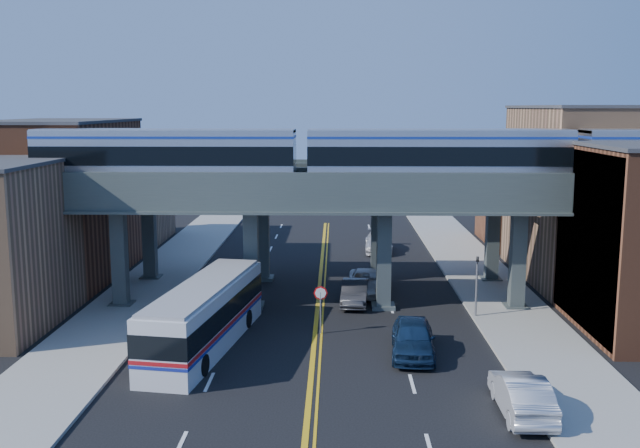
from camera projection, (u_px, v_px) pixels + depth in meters
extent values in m
plane|color=black|center=(313.00, 352.00, 35.48)|extent=(120.00, 120.00, 0.00)
cube|color=gray|center=(139.00, 297.00, 45.58)|extent=(5.00, 70.00, 0.16)
cube|color=gray|center=(500.00, 299.00, 45.07)|extent=(5.00, 70.00, 0.16)
cube|color=brown|center=(61.00, 200.00, 50.78)|extent=(8.00, 14.00, 11.00)
cube|color=#976F4E|center=(117.00, 198.00, 63.84)|extent=(8.00, 10.00, 8.00)
cube|color=#976F4E|center=(584.00, 195.00, 49.88)|extent=(8.00, 14.00, 12.00)
cube|color=brown|center=(532.00, 194.00, 62.95)|extent=(8.00, 10.00, 9.00)
cube|color=teal|center=(585.00, 245.00, 38.33)|extent=(0.10, 9.50, 9.50)
cube|color=#404A49|center=(120.00, 259.00, 43.15)|extent=(0.85, 0.85, 6.00)
cube|color=#404A49|center=(251.00, 259.00, 42.97)|extent=(0.85, 0.85, 6.00)
cube|color=#404A49|center=(384.00, 260.00, 42.79)|extent=(0.85, 0.85, 6.00)
cube|color=#404A49|center=(518.00, 260.00, 42.62)|extent=(0.85, 0.85, 6.00)
cube|color=#434D49|center=(317.00, 199.00, 42.28)|extent=(52.00, 3.60, 1.40)
cube|color=#404A49|center=(150.00, 238.00, 50.05)|extent=(0.85, 0.85, 6.00)
cube|color=#404A49|center=(263.00, 238.00, 49.88)|extent=(0.85, 0.85, 6.00)
cube|color=#404A49|center=(377.00, 239.00, 49.70)|extent=(0.85, 0.85, 6.00)
cube|color=#404A49|center=(492.00, 239.00, 49.52)|extent=(0.85, 0.85, 6.00)
cube|color=#434D49|center=(320.00, 186.00, 49.19)|extent=(52.00, 3.60, 1.40)
cube|color=black|center=(86.00, 184.00, 42.45)|extent=(2.20, 2.20, 0.25)
cube|color=black|center=(249.00, 185.00, 42.24)|extent=(2.20, 2.20, 0.25)
cube|color=silver|center=(166.00, 155.00, 42.06)|extent=(15.20, 2.90, 3.20)
cube|color=black|center=(166.00, 153.00, 42.04)|extent=(15.22, 2.96, 1.10)
cube|color=black|center=(355.00, 185.00, 42.10)|extent=(2.20, 2.20, 0.25)
cube|color=black|center=(520.00, 185.00, 41.88)|extent=(2.20, 2.20, 0.25)
cube|color=silver|center=(438.00, 156.00, 41.71)|extent=(15.20, 2.90, 3.20)
cube|color=black|center=(438.00, 153.00, 41.69)|extent=(15.22, 2.96, 1.10)
cube|color=black|center=(627.00, 186.00, 41.75)|extent=(2.20, 2.20, 0.25)
cylinder|color=slate|center=(321.00, 313.00, 38.24)|extent=(0.09, 0.09, 2.30)
cylinder|color=red|center=(321.00, 293.00, 38.06)|extent=(0.76, 0.04, 0.76)
cylinder|color=slate|center=(476.00, 291.00, 40.93)|extent=(0.12, 0.12, 3.20)
imported|color=black|center=(478.00, 257.00, 40.60)|extent=(0.15, 0.18, 0.90)
cube|color=silver|center=(205.00, 317.00, 36.11)|extent=(4.47, 12.41, 3.14)
cube|color=black|center=(205.00, 309.00, 36.04)|extent=(4.53, 12.46, 1.06)
cube|color=#B21419|center=(205.00, 322.00, 36.16)|extent=(4.52, 12.46, 0.18)
cylinder|color=black|center=(177.00, 364.00, 32.51)|extent=(2.86, 1.42, 1.01)
cylinder|color=black|center=(226.00, 318.00, 39.59)|extent=(2.86, 1.42, 1.01)
imported|color=#11233F|center=(413.00, 338.00, 34.93)|extent=(2.49, 5.33, 1.77)
imported|color=#2D2C2F|center=(355.00, 292.00, 44.06)|extent=(1.88, 4.58, 1.48)
imported|color=silver|center=(366.00, 282.00, 46.68)|extent=(2.93, 5.52, 1.48)
imported|color=#B7B7BC|center=(379.00, 242.00, 60.25)|extent=(2.50, 5.60, 1.60)
imported|color=#B6B7BB|center=(522.00, 395.00, 28.22)|extent=(1.75, 4.95, 1.63)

